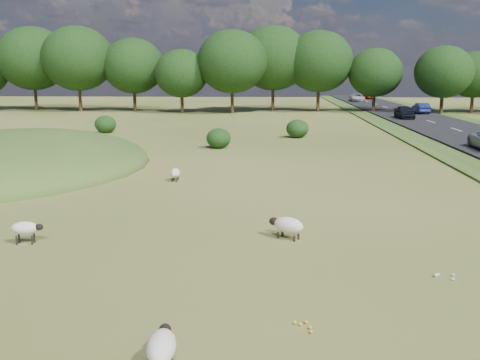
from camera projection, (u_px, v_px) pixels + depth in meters
name	position (u px, v px, depth m)	size (l,w,h in m)	color
ground	(226.00, 149.00, 38.13)	(160.00, 160.00, 0.00)	#44591B
mound	(8.00, 167.00, 31.04)	(16.00, 20.00, 4.00)	#33561E
road	(464.00, 133.00, 46.67)	(8.00, 150.00, 0.25)	black
treeline	(241.00, 63.00, 71.55)	(96.28, 14.66, 11.70)	black
shrubs	(201.00, 129.00, 43.98)	(18.99, 11.01, 1.56)	black
sheep_0	(287.00, 225.00, 17.54)	(1.29, 1.04, 0.74)	beige
sheep_1	(26.00, 228.00, 17.02)	(1.03, 0.52, 0.73)	beige
sheep_2	(175.00, 173.00, 26.88)	(0.52, 1.11, 0.63)	beige
sheep_3	(162.00, 346.00, 9.84)	(0.62, 1.26, 0.72)	beige
car_1	(357.00, 98.00, 94.43)	(2.27, 4.92, 1.37)	silver
car_2	(421.00, 108.00, 67.19)	(1.40, 4.01, 1.32)	navy
car_3	(405.00, 112.00, 60.11)	(1.69, 4.21, 1.43)	black
car_6	(369.00, 95.00, 103.87)	(1.90, 4.66, 1.35)	maroon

